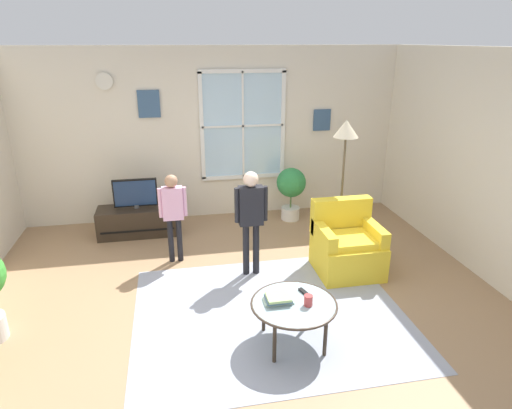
# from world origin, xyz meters

# --- Properties ---
(ground_plane) EXTENTS (6.48, 5.95, 0.02)m
(ground_plane) POSITION_xyz_m (0.00, 0.00, -0.01)
(ground_plane) COLOR #9E7A56
(back_wall) EXTENTS (5.88, 0.17, 2.65)m
(back_wall) POSITION_xyz_m (0.02, 2.73, 1.33)
(back_wall) COLOR beige
(back_wall) RESTS_ON ground_plane
(side_wall_right) EXTENTS (0.12, 5.35, 2.65)m
(side_wall_right) POSITION_xyz_m (3.00, 0.00, 1.33)
(side_wall_right) COLOR beige
(side_wall_right) RESTS_ON ground_plane
(area_rug) EXTENTS (2.81, 2.37, 0.01)m
(area_rug) POSITION_xyz_m (0.25, -0.30, 0.00)
(area_rug) COLOR #999EAD
(area_rug) RESTS_ON ground_plane
(tv_stand) EXTENTS (1.15, 0.46, 0.42)m
(tv_stand) POSITION_xyz_m (-1.21, 2.09, 0.21)
(tv_stand) COLOR #2D2319
(tv_stand) RESTS_ON ground_plane
(television) EXTENTS (0.62, 0.08, 0.44)m
(television) POSITION_xyz_m (-1.21, 2.09, 0.65)
(television) COLOR #4C4C4C
(television) RESTS_ON tv_stand
(armchair) EXTENTS (0.76, 0.74, 0.87)m
(armchair) POSITION_xyz_m (1.39, 0.47, 0.33)
(armchair) COLOR yellow
(armchair) RESTS_ON ground_plane
(coffee_table) EXTENTS (0.81, 0.81, 0.44)m
(coffee_table) POSITION_xyz_m (0.37, -0.79, 0.41)
(coffee_table) COLOR #99B2B7
(coffee_table) RESTS_ON ground_plane
(book_stack) EXTENTS (0.27, 0.20, 0.07)m
(book_stack) POSITION_xyz_m (0.23, -0.74, 0.47)
(book_stack) COLOR #A7C1A9
(book_stack) RESTS_ON coffee_table
(cup) EXTENTS (0.08, 0.08, 0.10)m
(cup) POSITION_xyz_m (0.48, -0.85, 0.49)
(cup) COLOR #BF3F3F
(cup) RESTS_ON coffee_table
(remote_near_books) EXTENTS (0.08, 0.15, 0.02)m
(remote_near_books) POSITION_xyz_m (0.51, -0.63, 0.45)
(remote_near_books) COLOR black
(remote_near_books) RESTS_ON coffee_table
(person_pink_shirt) EXTENTS (0.35, 0.16, 1.17)m
(person_pink_shirt) POSITION_xyz_m (-0.69, 1.12, 0.74)
(person_pink_shirt) COLOR black
(person_pink_shirt) RESTS_ON ground_plane
(person_black_shirt) EXTENTS (0.39, 0.18, 1.31)m
(person_black_shirt) POSITION_xyz_m (0.22, 0.61, 0.82)
(person_black_shirt) COLOR black
(person_black_shirt) RESTS_ON ground_plane
(potted_plant_by_window) EXTENTS (0.46, 0.46, 0.85)m
(potted_plant_by_window) POSITION_xyz_m (1.16, 2.24, 0.54)
(potted_plant_by_window) COLOR silver
(potted_plant_by_window) RESTS_ON ground_plane
(floor_lamp) EXTENTS (0.32, 0.32, 1.78)m
(floor_lamp) POSITION_xyz_m (1.54, 1.09, 1.49)
(floor_lamp) COLOR black
(floor_lamp) RESTS_ON ground_plane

